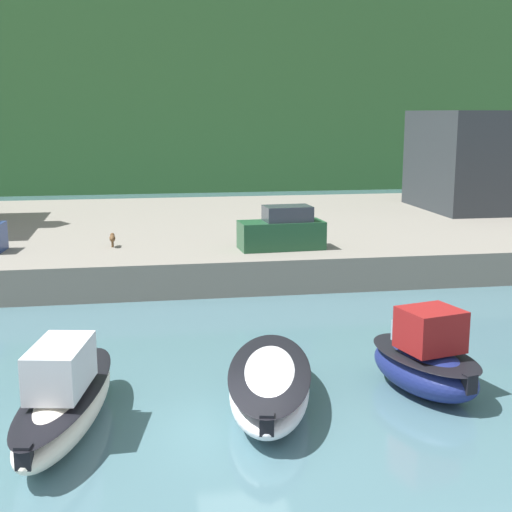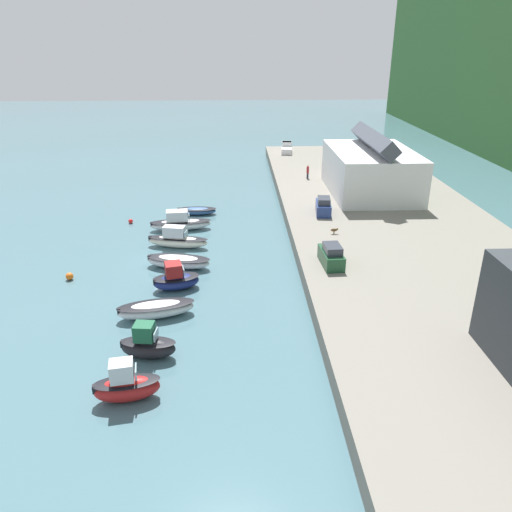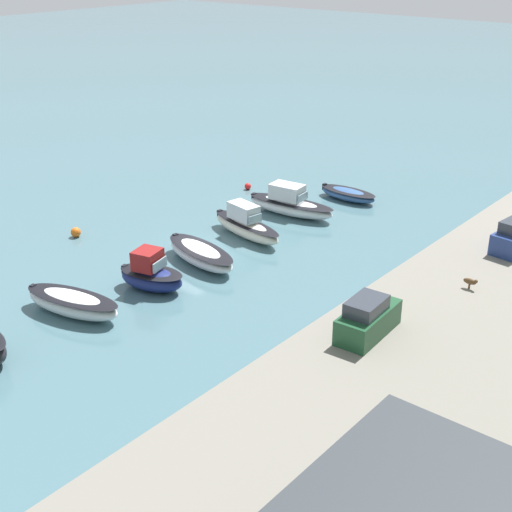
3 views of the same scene
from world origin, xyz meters
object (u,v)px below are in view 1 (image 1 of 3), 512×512
object	(u,v)px
moored_boat_2	(66,399)
parked_car_1	(282,231)
moored_boat_4	(425,361)
dog_on_quay	(112,238)
moored_boat_3	(270,384)

from	to	relation	value
moored_boat_2	parked_car_1	xyz separation A→B (m)	(9.21, 16.03, 1.66)
moored_boat_2	moored_boat_4	xyz separation A→B (m)	(10.52, 0.99, 0.06)
moored_boat_2	parked_car_1	world-z (taller)	parked_car_1
moored_boat_2	parked_car_1	distance (m)	18.56
parked_car_1	dog_on_quay	xyz separation A→B (m)	(-8.42, 1.90, -0.46)
moored_boat_2	dog_on_quay	xyz separation A→B (m)	(0.78, 17.93, 1.20)
moored_boat_3	parked_car_1	xyz separation A→B (m)	(3.55, 15.33, 1.90)
moored_boat_4	dog_on_quay	xyz separation A→B (m)	(-9.73, 16.94, 1.14)
parked_car_1	moored_boat_3	bearing A→B (deg)	163.39
moored_boat_2	moored_boat_3	distance (m)	5.71
moored_boat_4	dog_on_quay	distance (m)	19.57
dog_on_quay	moored_boat_3	bearing A→B (deg)	-74.98
moored_boat_2	dog_on_quay	size ratio (longest dim) A/B	8.39
moored_boat_3	dog_on_quay	bearing A→B (deg)	117.77
moored_boat_2	moored_boat_4	size ratio (longest dim) A/B	1.52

